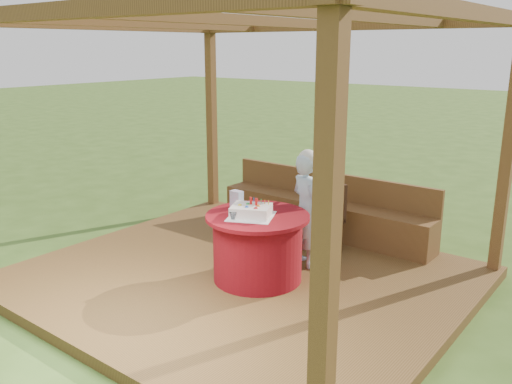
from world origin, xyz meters
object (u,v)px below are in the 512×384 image
(gift_bag, at_px, (237,199))
(chair, at_px, (327,214))
(bench, at_px, (324,214))
(elderly_woman, at_px, (306,208))
(table, at_px, (258,247))
(birthday_cake, at_px, (251,211))
(drinking_glass, at_px, (233,215))

(gift_bag, bearing_deg, chair, 68.98)
(bench, height_order, elderly_woman, elderly_woman)
(gift_bag, bearing_deg, elderly_woman, 51.70)
(bench, distance_m, chair, 0.66)
(bench, bearing_deg, table, -83.15)
(elderly_woman, xyz_separation_m, birthday_cake, (-0.19, -0.75, 0.11))
(elderly_woman, distance_m, birthday_cake, 0.79)
(birthday_cake, xyz_separation_m, gift_bag, (-0.33, 0.16, 0.03))
(bench, xyz_separation_m, birthday_cake, (0.19, -1.80, 0.51))
(table, xyz_separation_m, elderly_woman, (0.18, 0.66, 0.30))
(elderly_woman, height_order, birthday_cake, elderly_woman)
(bench, xyz_separation_m, drinking_glass, (0.11, -1.98, 0.50))
(table, height_order, elderly_woman, elderly_woman)
(bench, relative_size, drinking_glass, 31.57)
(drinking_glass, bearing_deg, elderly_woman, 73.74)
(bench, distance_m, elderly_woman, 1.18)
(birthday_cake, height_order, gift_bag, birthday_cake)
(birthday_cake, bearing_deg, table, 82.54)
(birthday_cake, xyz_separation_m, drinking_glass, (-0.08, -0.18, -0.02))
(elderly_woman, height_order, drinking_glass, elderly_woman)
(chair, xyz_separation_m, gift_bag, (-0.49, -1.11, 0.35))
(table, bearing_deg, gift_bag, 168.85)
(bench, relative_size, gift_bag, 16.06)
(chair, xyz_separation_m, elderly_woman, (0.03, -0.51, 0.21))
(table, relative_size, drinking_glass, 11.45)
(gift_bag, bearing_deg, bench, 88.00)
(birthday_cake, bearing_deg, bench, 96.12)
(drinking_glass, bearing_deg, table, 71.05)
(chair, bearing_deg, gift_bag, -113.67)
(birthday_cake, relative_size, gift_bag, 3.17)
(elderly_woman, relative_size, gift_bag, 7.13)
(table, distance_m, gift_bag, 0.56)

